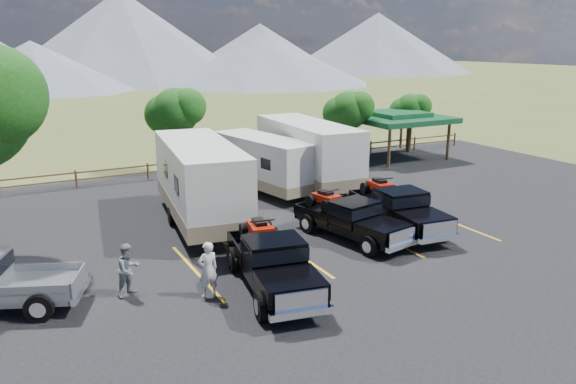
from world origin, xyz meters
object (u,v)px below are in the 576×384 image
rig_right (398,207)px  person_b (128,270)px  trailer_left (200,182)px  trailer_center (264,164)px  trailer_right (308,153)px  pavilion (397,118)px  rig_center (350,218)px  rig_left (272,261)px  person_a (208,270)px

rig_right → person_b: bearing=-167.7°
trailer_left → trailer_center: 5.99m
rig_right → trailer_center: bearing=113.2°
rig_right → trailer_right: bearing=94.8°
pavilion → trailer_center: (-12.23, -4.34, -1.19)m
rig_center → trailer_right: 8.80m
rig_left → person_a: 2.11m
person_b → pavilion: bearing=4.6°
rig_center → rig_right: 2.54m
person_a → person_b: 2.55m
person_b → rig_center: bearing=-21.0°
person_b → trailer_left: bearing=24.5°
trailer_center → person_a: size_ratio=4.68×
rig_center → trailer_left: 6.73m
trailer_left → person_a: bearing=-99.8°
trailer_center → person_b: 13.20m
pavilion → trailer_right: size_ratio=0.60×
pavilion → rig_right: pavilion is taller
pavilion → rig_left: (-17.20, -15.42, -1.79)m
pavilion → trailer_left: size_ratio=0.59×
pavilion → trailer_right: (-9.54, -4.32, -0.87)m
rig_center → trailer_center: bearing=78.5°
rig_center → person_b: size_ratio=3.32×
rig_center → trailer_right: size_ratio=0.56×
trailer_left → person_b: bearing=-119.6°
rig_right → person_a: rig_right is taller
trailer_right → trailer_left: bearing=-151.3°
rig_center → rig_right: (2.54, 0.10, 0.07)m
pavilion → rig_left: bearing=-138.1°
trailer_left → trailer_center: bearing=44.8°
trailer_left → person_b: trailer_left is taller
rig_center → rig_right: bearing=-8.8°
rig_right → trailer_right: (0.21, 8.20, 0.92)m
pavilion → trailer_center: size_ratio=0.72×
rig_left → rig_right: (7.45, 2.90, -0.00)m
person_a → person_b: (-2.18, 1.31, -0.06)m
person_a → rig_right: bearing=-169.1°
person_b → trailer_center: bearing=17.5°
trailer_center → person_b: bearing=-144.4°
trailer_center → rig_left: bearing=-124.1°
rig_left → rig_center: rig_left is taller
rig_center → person_b: bearing=175.9°
rig_left → trailer_right: trailer_right is taller
pavilion → rig_center: pavilion is taller
rig_right → rig_left: bearing=-152.4°
pavilion → rig_center: bearing=-134.2°
rig_left → rig_right: 8.00m
person_a → person_b: bearing=-35.0°
pavilion → rig_right: 15.97m
trailer_center → rig_right: bearing=-83.1°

